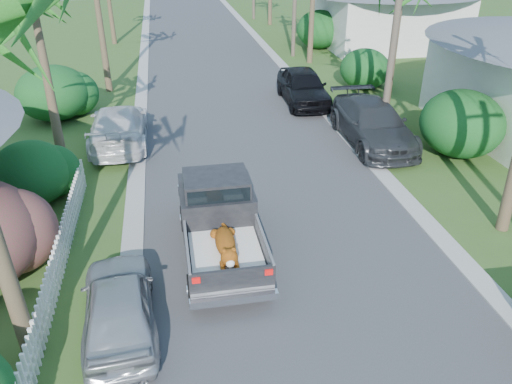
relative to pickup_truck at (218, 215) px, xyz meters
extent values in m
cube|color=#38383A|center=(1.92, 18.60, -1.00)|extent=(8.00, 100.00, 0.02)
cube|color=#A5A39E|center=(-2.38, 18.60, -0.98)|extent=(0.60, 100.00, 0.06)
cube|color=#A5A39E|center=(6.22, 18.60, -0.98)|extent=(0.60, 100.00, 0.06)
cylinder|color=black|center=(-0.85, -2.21, -0.63)|extent=(0.28, 0.76, 0.76)
cylinder|color=black|center=(0.85, -2.21, -0.63)|extent=(0.28, 0.76, 0.76)
cylinder|color=black|center=(-0.85, 1.04, -0.63)|extent=(0.28, 0.76, 0.76)
cylinder|color=black|center=(0.85, 1.04, -0.63)|extent=(0.28, 0.76, 0.76)
cube|color=gray|center=(0.00, -1.56, -0.39)|extent=(1.90, 2.40, 0.24)
cube|color=gray|center=(-0.92, -1.56, -0.01)|extent=(0.06, 2.40, 0.55)
cube|color=gray|center=(0.92, -1.56, -0.01)|extent=(0.06, 2.40, 0.55)
cube|color=black|center=(0.00, -2.73, -0.03)|extent=(1.92, 0.08, 0.52)
cube|color=silver|center=(0.00, -2.89, -0.46)|extent=(1.98, 0.18, 0.18)
cube|color=red|center=(-0.80, -2.78, 0.09)|extent=(0.18, 0.05, 0.14)
cube|color=red|center=(0.80, -2.78, 0.09)|extent=(0.18, 0.05, 0.14)
cube|color=black|center=(0.00, 0.29, 0.04)|extent=(1.94, 1.65, 1.10)
cube|color=black|center=(0.00, 0.29, 0.77)|extent=(1.70, 1.35, 0.55)
cube|color=black|center=(0.00, -0.38, 0.74)|extent=(1.60, 0.05, 0.45)
cube|color=black|center=(0.00, 1.54, -0.11)|extent=(1.94, 1.20, 0.80)
cube|color=white|center=(0.00, -1.56, -0.19)|extent=(1.70, 2.10, 0.16)
ellipsoid|color=orange|center=(0.00, -1.46, 0.11)|extent=(0.48, 1.25, 0.43)
sphere|color=orange|center=(0.00, -2.21, 0.19)|extent=(0.40, 0.40, 0.40)
ellipsoid|color=white|center=(0.00, -1.46, 0.01)|extent=(0.32, 0.86, 0.18)
imported|color=#2F3134|center=(6.92, 6.28, -0.20)|extent=(2.37, 5.64, 1.63)
imported|color=black|center=(5.52, 11.70, -0.17)|extent=(2.12, 4.98, 1.68)
imported|color=#A6A9AD|center=(-2.48, -2.76, -0.36)|extent=(1.82, 3.94, 1.31)
imported|color=silver|center=(-3.08, 7.94, -0.23)|extent=(2.20, 5.36, 1.55)
cone|color=brown|center=(-4.88, 5.60, 2.09)|extent=(0.36, 0.61, 6.21)
cone|color=brown|center=(-4.08, 15.60, 2.99)|extent=(0.36, 0.36, 8.00)
cone|color=brown|center=(8.52, 8.60, 1.99)|extent=(0.36, 0.54, 6.01)
ellipsoid|color=#12401A|center=(-5.48, 3.60, -0.01)|extent=(2.40, 2.64, 2.00)
ellipsoid|color=#12401A|center=(-6.08, 11.60, 0.19)|extent=(3.20, 3.52, 2.40)
ellipsoid|color=#12401A|center=(9.72, 4.60, 0.24)|extent=(3.00, 3.30, 2.50)
ellipsoid|color=#12401A|center=(9.42, 13.60, 0.04)|extent=(2.60, 2.86, 2.10)
ellipsoid|color=#12401A|center=(9.92, 23.60, 0.29)|extent=(3.20, 3.52, 2.60)
cube|color=white|center=(-4.08, -0.90, -0.51)|extent=(0.10, 11.00, 1.00)
cube|color=silver|center=(14.92, 23.60, 0.79)|extent=(9.00, 8.00, 3.60)
cylinder|color=brown|center=(7.52, 6.60, 3.49)|extent=(0.26, 0.26, 9.00)
camera|label=1|loc=(-1.07, -11.42, 6.86)|focal=35.00mm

